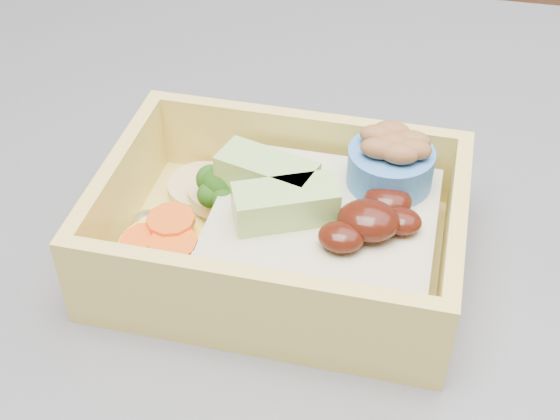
# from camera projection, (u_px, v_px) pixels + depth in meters

# --- Properties ---
(bento_box) EXTENTS (0.18, 0.13, 0.07)m
(bento_box) POSITION_uv_depth(u_px,v_px,m) (292.00, 226.00, 0.39)
(bento_box) COLOR #E7CD5F
(bento_box) RESTS_ON island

